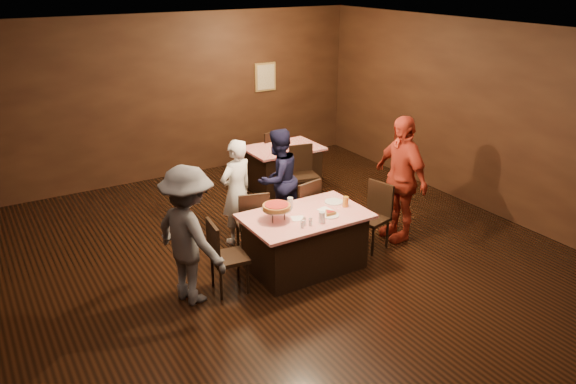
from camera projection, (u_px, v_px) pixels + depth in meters
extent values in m
plane|color=black|center=(306.00, 300.00, 6.78)|extent=(10.00, 10.00, 0.00)
cube|color=silver|center=(310.00, 46.00, 5.66)|extent=(8.00, 10.00, 0.04)
cube|color=black|center=(159.00, 99.00, 10.19)|extent=(8.00, 0.04, 3.00)
cube|color=black|center=(539.00, 133.00, 8.13)|extent=(0.04, 10.00, 3.00)
cube|color=tan|center=(265.00, 77.00, 11.14)|extent=(0.46, 0.03, 0.56)
cube|color=beige|center=(266.00, 77.00, 11.12)|extent=(0.38, 0.01, 0.48)
cube|color=red|center=(305.00, 241.00, 7.37)|extent=(1.60, 1.00, 0.77)
cube|color=red|center=(283.00, 168.00, 10.06)|extent=(1.30, 0.90, 0.77)
cube|color=black|center=(252.00, 221.00, 7.74)|extent=(0.51, 0.51, 0.95)
cube|color=black|center=(301.00, 209.00, 8.13)|extent=(0.49, 0.49, 0.95)
cube|color=black|center=(229.00, 256.00, 6.81)|extent=(0.46, 0.46, 0.95)
cube|color=black|center=(371.00, 217.00, 7.86)|extent=(0.51, 0.51, 0.95)
cube|color=black|center=(304.00, 175.00, 9.47)|extent=(0.50, 0.50, 0.95)
cube|color=black|center=(267.00, 154.00, 10.50)|extent=(0.49, 0.49, 0.95)
imported|color=white|center=(236.00, 192.00, 7.97)|extent=(0.64, 0.51, 1.54)
imported|color=#151533|center=(278.00, 179.00, 8.42)|extent=(0.89, 0.77, 1.55)
imported|color=#4D4D51|center=(189.00, 236.00, 6.50)|extent=(0.92, 1.23, 1.69)
imported|color=#AC311F|center=(400.00, 178.00, 8.04)|extent=(0.53, 1.11, 1.84)
cylinder|color=black|center=(273.00, 212.00, 7.13)|extent=(0.01, 0.01, 0.15)
cylinder|color=black|center=(273.00, 218.00, 6.97)|extent=(0.01, 0.01, 0.15)
cylinder|color=black|center=(285.00, 215.00, 7.05)|extent=(0.01, 0.01, 0.15)
cylinder|color=silver|center=(277.00, 209.00, 7.02)|extent=(0.38, 0.38, 0.01)
cylinder|color=#B27233|center=(277.00, 207.00, 7.01)|extent=(0.35, 0.35, 0.05)
cylinder|color=#A5140C|center=(277.00, 204.00, 7.00)|extent=(0.30, 0.30, 0.01)
cylinder|color=white|center=(329.00, 215.00, 7.20)|extent=(0.25, 0.25, 0.01)
cylinder|color=#B27233|center=(330.00, 213.00, 7.19)|extent=(0.18, 0.18, 0.04)
cylinder|color=#A5140C|center=(330.00, 211.00, 7.18)|extent=(0.14, 0.14, 0.01)
cylinder|color=white|center=(334.00, 202.00, 7.61)|extent=(0.25, 0.25, 0.01)
cylinder|color=silver|center=(322.00, 217.00, 6.99)|extent=(0.08, 0.08, 0.14)
cylinder|color=#BF7F26|center=(346.00, 202.00, 7.45)|extent=(0.08, 0.08, 0.14)
cylinder|color=silver|center=(290.00, 203.00, 7.42)|extent=(0.08, 0.08, 0.14)
cylinder|color=silver|center=(304.00, 222.00, 6.93)|extent=(0.04, 0.04, 0.08)
cylinder|color=silver|center=(304.00, 219.00, 6.91)|extent=(0.05, 0.05, 0.02)
cylinder|color=silver|center=(310.00, 222.00, 6.92)|extent=(0.04, 0.04, 0.08)
cylinder|color=silver|center=(311.00, 219.00, 6.90)|extent=(0.05, 0.05, 0.02)
cylinder|color=silver|center=(302.00, 225.00, 6.86)|extent=(0.04, 0.04, 0.08)
cylinder|color=silver|center=(302.00, 221.00, 6.84)|extent=(0.05, 0.05, 0.02)
cube|color=white|center=(325.00, 210.00, 7.37)|extent=(0.19, 0.19, 0.01)
cube|color=white|center=(298.00, 218.00, 7.12)|extent=(0.21, 0.21, 0.01)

